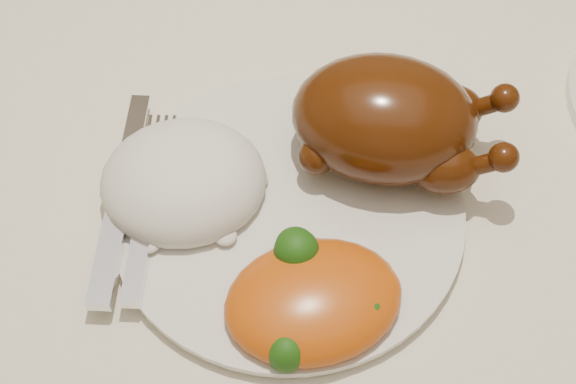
{
  "coord_description": "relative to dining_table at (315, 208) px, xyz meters",
  "views": [
    {
      "loc": [
        -0.01,
        -0.41,
        1.27
      ],
      "look_at": [
        -0.02,
        -0.08,
        0.8
      ],
      "focal_mm": 50.0,
      "sensor_mm": 36.0,
      "label": 1
    }
  ],
  "objects": [
    {
      "name": "cutlery",
      "position": [
        -0.14,
        -0.1,
        0.12
      ],
      "size": [
        0.04,
        0.19,
        0.01
      ],
      "rotation": [
        0.0,
        0.0,
        -0.01
      ],
      "color": "silver",
      "rests_on": "dinner_plate"
    },
    {
      "name": "tablecloth",
      "position": [
        0.0,
        0.0,
        0.07
      ],
      "size": [
        1.73,
        1.03,
        0.18
      ],
      "color": "silver",
      "rests_on": "dining_table"
    },
    {
      "name": "dining_table",
      "position": [
        0.0,
        0.0,
        0.0
      ],
      "size": [
        1.6,
        0.9,
        0.76
      ],
      "color": "brown",
      "rests_on": "floor"
    },
    {
      "name": "mac_and_cheese",
      "position": [
        0.0,
        -0.16,
        0.12
      ],
      "size": [
        0.14,
        0.13,
        0.05
      ],
      "rotation": [
        0.0,
        0.0,
        0.3
      ],
      "color": "#C9510C",
      "rests_on": "dinner_plate"
    },
    {
      "name": "roast_chicken",
      "position": [
        0.05,
        -0.03,
        0.16
      ],
      "size": [
        0.17,
        0.12,
        0.09
      ],
      "rotation": [
        0.0,
        0.0,
        -0.13
      ],
      "color": "#461E07",
      "rests_on": "dinner_plate"
    },
    {
      "name": "rice_mound",
      "position": [
        -0.1,
        -0.07,
        0.13
      ],
      "size": [
        0.14,
        0.13,
        0.06
      ],
      "rotation": [
        0.0,
        0.0,
        0.15
      ],
      "color": "white",
      "rests_on": "dinner_plate"
    },
    {
      "name": "dinner_plate",
      "position": [
        -0.02,
        -0.08,
        0.11
      ],
      "size": [
        0.31,
        0.31,
        0.01
      ],
      "primitive_type": "cylinder",
      "rotation": [
        0.0,
        0.0,
        -0.22
      ],
      "color": "silver",
      "rests_on": "tablecloth"
    }
  ]
}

